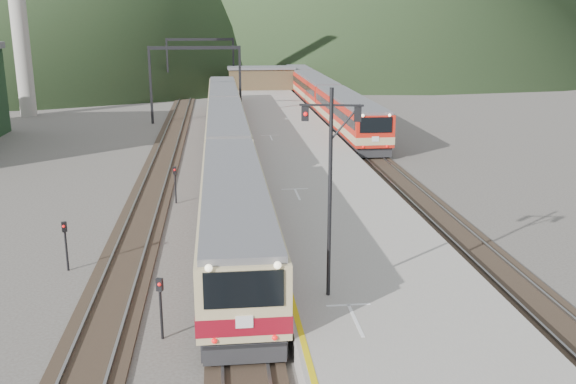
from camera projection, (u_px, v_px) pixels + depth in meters
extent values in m
cube|color=black|center=(226.00, 150.00, 54.13)|extent=(2.60, 200.00, 0.12)
cube|color=slate|center=(218.00, 149.00, 54.03)|extent=(0.10, 200.00, 0.14)
cube|color=slate|center=(235.00, 148.00, 54.18)|extent=(0.10, 200.00, 0.14)
cube|color=black|center=(166.00, 151.00, 53.60)|extent=(2.60, 200.00, 0.12)
cube|color=slate|center=(158.00, 150.00, 53.50)|extent=(0.10, 200.00, 0.14)
cube|color=slate|center=(175.00, 150.00, 53.65)|extent=(0.10, 200.00, 0.14)
cube|color=black|center=(360.00, 147.00, 55.34)|extent=(2.60, 200.00, 0.12)
cube|color=slate|center=(352.00, 146.00, 55.24)|extent=(0.10, 200.00, 0.14)
cube|color=slate|center=(368.00, 145.00, 55.39)|extent=(0.10, 200.00, 0.14)
cube|color=gray|center=(295.00, 148.00, 52.69)|extent=(8.00, 100.00, 1.00)
cube|color=black|center=(151.00, 85.00, 66.67)|extent=(0.25, 0.25, 8.00)
cube|color=black|center=(240.00, 84.00, 67.66)|extent=(0.25, 0.25, 8.00)
cube|color=black|center=(194.00, 48.00, 66.16)|extent=(9.30, 0.22, 0.35)
cube|color=black|center=(168.00, 67.00, 90.64)|extent=(0.25, 0.25, 8.00)
cube|color=black|center=(234.00, 67.00, 91.62)|extent=(0.25, 0.25, 8.00)
cube|color=black|center=(200.00, 39.00, 90.12)|extent=(9.30, 0.22, 0.35)
cube|color=#4C3D28|center=(261.00, 79.00, 90.53)|extent=(9.00, 4.00, 2.80)
cube|color=slate|center=(261.00, 68.00, 90.12)|extent=(9.40, 4.40, 0.30)
cube|color=tan|center=(234.00, 214.00, 29.71)|extent=(3.04, 20.42, 3.71)
cube|color=tan|center=(227.00, 134.00, 49.76)|extent=(3.04, 20.42, 3.71)
cube|color=tan|center=(223.00, 100.00, 69.81)|extent=(3.04, 20.42, 3.71)
cube|color=red|center=(349.00, 114.00, 59.65)|extent=(3.09, 20.77, 3.77)
cube|color=red|center=(315.00, 89.00, 80.04)|extent=(3.09, 20.77, 3.77)
cube|color=red|center=(294.00, 75.00, 100.42)|extent=(3.09, 20.77, 3.77)
cylinder|color=black|center=(330.00, 196.00, 22.69)|extent=(0.14, 0.14, 7.61)
cube|color=black|center=(331.00, 105.00, 21.84)|extent=(2.17, 0.50, 0.07)
cube|color=black|center=(305.00, 114.00, 22.00)|extent=(0.28, 0.23, 0.50)
cube|color=black|center=(358.00, 114.00, 21.84)|extent=(0.28, 0.23, 0.50)
cylinder|color=black|center=(161.00, 313.00, 22.26)|extent=(0.10, 0.10, 2.00)
cube|color=black|center=(160.00, 285.00, 21.98)|extent=(0.26, 0.22, 0.45)
cylinder|color=black|center=(175.00, 187.00, 38.58)|extent=(0.10, 0.10, 2.00)
cube|color=black|center=(175.00, 170.00, 38.30)|extent=(0.23, 0.18, 0.45)
cylinder|color=black|center=(66.00, 249.00, 28.31)|extent=(0.10, 0.10, 2.00)
cube|color=black|center=(64.00, 227.00, 28.03)|extent=(0.26, 0.23, 0.45)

